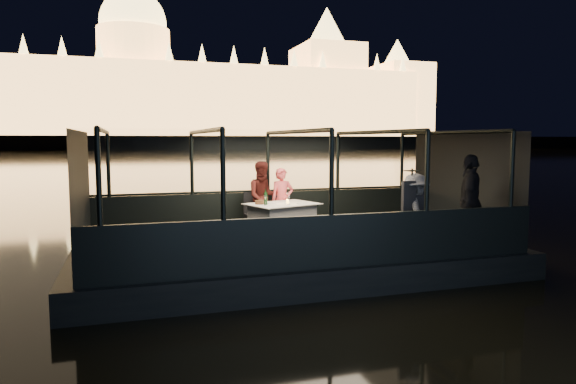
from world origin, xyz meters
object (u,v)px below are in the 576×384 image
object	(u,v)px
chair_port_right	(283,214)
passenger_dark	(470,206)
dining_table_central	(282,221)
person_woman_coral	(282,200)
chair_port_left	(255,215)
passenger_stripe	(415,209)
person_man_maroon	(263,201)
wine_bottle	(266,198)
coat_stand	(411,207)

from	to	relation	value
chair_port_right	passenger_dark	size ratio (longest dim) A/B	0.46
dining_table_central	person_woman_coral	distance (m)	0.85
chair_port_right	person_woman_coral	size ratio (longest dim) A/B	0.58
chair_port_left	passenger_dark	distance (m)	4.60
passenger_dark	passenger_stripe	bearing A→B (deg)	-45.44
chair_port_left	passenger_stripe	distance (m)	3.72
chair_port_right	passenger_dark	bearing A→B (deg)	-39.60
chair_port_left	person_woman_coral	xyz separation A→B (m)	(0.68, 0.10, 0.30)
person_man_maroon	wine_bottle	distance (m)	0.91
coat_stand	passenger_dark	bearing A→B (deg)	5.59
person_man_maroon	chair_port_right	bearing A→B (deg)	-24.46
chair_port_right	person_man_maroon	world-z (taller)	person_man_maroon
passenger_stripe	chair_port_right	bearing A→B (deg)	40.64
chair_port_left	person_man_maroon	xyz separation A→B (m)	(0.23, 0.11, 0.30)
coat_stand	passenger_dark	xyz separation A→B (m)	(1.38, 0.14, -0.05)
dining_table_central	coat_stand	bearing A→B (deg)	-50.46
person_woman_coral	passenger_dark	world-z (taller)	passenger_dark
person_man_maroon	passenger_stripe	distance (m)	3.64
coat_stand	person_woman_coral	world-z (taller)	coat_stand
passenger_stripe	chair_port_left	bearing A→B (deg)	48.54
coat_stand	passenger_stripe	size ratio (longest dim) A/B	1.06
chair_port_left	person_man_maroon	bearing A→B (deg)	26.90
dining_table_central	person_woman_coral	world-z (taller)	person_woman_coral
chair_port_right	wine_bottle	xyz separation A→B (m)	(-0.60, -0.70, 0.47)
wine_bottle	dining_table_central	bearing A→B (deg)	17.98
chair_port_left	person_man_maroon	world-z (taller)	person_man_maroon
coat_stand	person_man_maroon	distance (m)	3.63
chair_port_left	passenger_stripe	size ratio (longest dim) A/B	0.61
chair_port_right	coat_stand	distance (m)	3.28
coat_stand	person_woman_coral	bearing A→B (deg)	118.66
dining_table_central	chair_port_left	size ratio (longest dim) A/B	1.55
chair_port_left	coat_stand	distance (m)	3.70
chair_port_right	passenger_stripe	distance (m)	3.28
passenger_stripe	person_man_maroon	bearing A→B (deg)	44.64
chair_port_left	wine_bottle	world-z (taller)	wine_bottle
chair_port_right	wine_bottle	distance (m)	1.03
chair_port_right	passenger_stripe	world-z (taller)	passenger_stripe
person_woman_coral	passenger_stripe	world-z (taller)	passenger_stripe
passenger_dark	chair_port_left	bearing A→B (deg)	-85.63
coat_stand	wine_bottle	size ratio (longest dim) A/B	4.86
dining_table_central	chair_port_right	size ratio (longest dim) A/B	1.69
coat_stand	chair_port_right	bearing A→B (deg)	120.51
dining_table_central	wine_bottle	distance (m)	0.68
passenger_dark	person_woman_coral	bearing A→B (deg)	-92.33
dining_table_central	wine_bottle	size ratio (longest dim) A/B	4.36
coat_stand	passenger_stripe	xyz separation A→B (m)	(0.11, 0.06, -0.05)
chair_port_right	passenger_stripe	size ratio (longest dim) A/B	0.56
chair_port_left	chair_port_right	size ratio (longest dim) A/B	1.09
chair_port_right	person_man_maroon	bearing A→B (deg)	158.54
person_man_maroon	passenger_stripe	xyz separation A→B (m)	(2.17, -2.92, 0.10)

